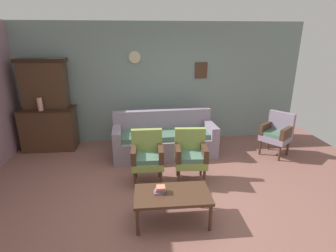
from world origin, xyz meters
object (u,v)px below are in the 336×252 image
object	(u,v)px
armchair_by_doorway	(147,155)
wingback_chair_by_fireplace	(277,132)
vase_on_cabinet	(40,104)
floral_couch	(164,140)
coffee_table	(172,196)
armchair_row_middle	(191,153)
side_cabinet	(50,128)
book_stack_on_table	(160,189)

from	to	relation	value
armchair_by_doorway	wingback_chair_by_fireplace	size ratio (longest dim) A/B	1.00
vase_on_cabinet	floral_couch	bearing A→B (deg)	-8.28
wingback_chair_by_fireplace	coffee_table	world-z (taller)	wingback_chair_by_fireplace
floral_couch	armchair_row_middle	distance (m)	1.17
side_cabinet	floral_couch	distance (m)	2.55
armchair_by_doorway	wingback_chair_by_fireplace	world-z (taller)	same
wingback_chair_by_fireplace	coffee_table	xyz separation A→B (m)	(-2.39, -1.92, -0.12)
floral_couch	armchair_by_doorway	size ratio (longest dim) A/B	2.38
floral_couch	book_stack_on_table	xyz separation A→B (m)	(-0.22, -2.10, 0.14)
armchair_row_middle	armchair_by_doorway	bearing A→B (deg)	178.79
armchair_by_doorway	book_stack_on_table	size ratio (longest dim) A/B	5.81
floral_couch	side_cabinet	bearing A→B (deg)	167.39
side_cabinet	coffee_table	distance (m)	3.62
coffee_table	book_stack_on_table	world-z (taller)	book_stack_on_table
vase_on_cabinet	book_stack_on_table	xyz separation A→B (m)	(2.31, -2.47, -0.60)
side_cabinet	wingback_chair_by_fireplace	world-z (taller)	side_cabinet
vase_on_cabinet	side_cabinet	bearing A→B (deg)	75.99
side_cabinet	coffee_table	size ratio (longest dim) A/B	1.16
armchair_row_middle	wingback_chair_by_fireplace	distance (m)	2.16
wingback_chair_by_fireplace	coffee_table	bearing A→B (deg)	-141.30
side_cabinet	floral_couch	bearing A→B (deg)	-12.61
book_stack_on_table	coffee_table	bearing A→B (deg)	-12.22
vase_on_cabinet	armchair_by_doorway	bearing A→B (deg)	-33.85
armchair_row_middle	book_stack_on_table	world-z (taller)	armchair_row_middle
floral_couch	armchair_row_middle	size ratio (longest dim) A/B	2.38
side_cabinet	book_stack_on_table	distance (m)	3.49
vase_on_cabinet	floral_couch	size ratio (longest dim) A/B	0.12
vase_on_cabinet	wingback_chair_by_fireplace	bearing A→B (deg)	-6.85
coffee_table	side_cabinet	bearing A→B (deg)	132.00
book_stack_on_table	side_cabinet	bearing A→B (deg)	130.44
side_cabinet	coffee_table	bearing A→B (deg)	-48.00
armchair_row_middle	book_stack_on_table	distance (m)	1.16
armchair_by_doorway	wingback_chair_by_fireplace	distance (m)	2.84
coffee_table	book_stack_on_table	bearing A→B (deg)	167.78
armchair_row_middle	side_cabinet	bearing A→B (deg)	149.85
side_cabinet	armchair_row_middle	world-z (taller)	side_cabinet
floral_couch	book_stack_on_table	bearing A→B (deg)	-96.05
armchair_by_doorway	armchair_row_middle	size ratio (longest dim) A/B	1.00
vase_on_cabinet	floral_couch	distance (m)	2.66
floral_couch	armchair_by_doorway	world-z (taller)	same
side_cabinet	vase_on_cabinet	xyz separation A→B (m)	(-0.05, -0.19, 0.60)
wingback_chair_by_fireplace	book_stack_on_table	bearing A→B (deg)	-143.58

